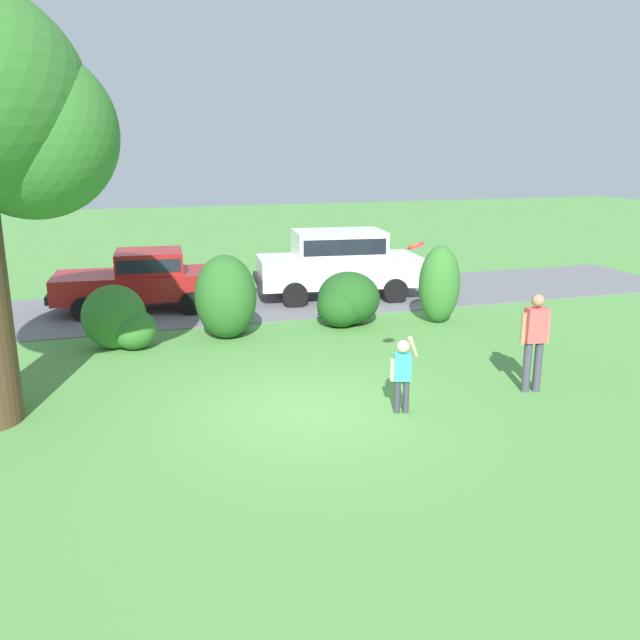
{
  "coord_description": "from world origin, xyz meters",
  "views": [
    {
      "loc": [
        -2.76,
        -9.48,
        4.11
      ],
      "look_at": [
        0.73,
        1.45,
        1.1
      ],
      "focal_mm": 36.61,
      "sensor_mm": 36.0,
      "label": 1
    }
  ],
  "objects_px": {
    "adult_onlooker": "(535,337)",
    "parked_suv": "(339,260)",
    "parked_sedan": "(142,278)",
    "child_thrower": "(403,370)",
    "frisbee": "(416,246)"
  },
  "relations": [
    {
      "from": "adult_onlooker",
      "to": "parked_suv",
      "type": "bearing_deg",
      "value": 95.33
    },
    {
      "from": "parked_suv",
      "to": "adult_onlooker",
      "type": "bearing_deg",
      "value": -84.67
    },
    {
      "from": "parked_sedan",
      "to": "child_thrower",
      "type": "bearing_deg",
      "value": -67.21
    },
    {
      "from": "child_thrower",
      "to": "frisbee",
      "type": "relative_size",
      "value": 4.58
    },
    {
      "from": "parked_suv",
      "to": "child_thrower",
      "type": "xyz_separation_m",
      "value": [
        -1.81,
        -8.24,
        -0.36
      ]
    },
    {
      "from": "child_thrower",
      "to": "parked_suv",
      "type": "bearing_deg",
      "value": 77.62
    },
    {
      "from": "parked_sedan",
      "to": "frisbee",
      "type": "xyz_separation_m",
      "value": [
        4.02,
        -7.88,
        1.75
      ]
    },
    {
      "from": "child_thrower",
      "to": "frisbee",
      "type": "distance_m",
      "value": 2.03
    },
    {
      "from": "parked_sedan",
      "to": "adult_onlooker",
      "type": "bearing_deg",
      "value": -53.57
    },
    {
      "from": "parked_sedan",
      "to": "frisbee",
      "type": "distance_m",
      "value": 9.02
    },
    {
      "from": "child_thrower",
      "to": "adult_onlooker",
      "type": "distance_m",
      "value": 2.58
    },
    {
      "from": "child_thrower",
      "to": "adult_onlooker",
      "type": "xyz_separation_m",
      "value": [
        2.56,
        0.19,
        0.27
      ]
    },
    {
      "from": "frisbee",
      "to": "adult_onlooker",
      "type": "height_order",
      "value": "frisbee"
    },
    {
      "from": "child_thrower",
      "to": "frisbee",
      "type": "height_order",
      "value": "frisbee"
    },
    {
      "from": "child_thrower",
      "to": "adult_onlooker",
      "type": "relative_size",
      "value": 0.74
    }
  ]
}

